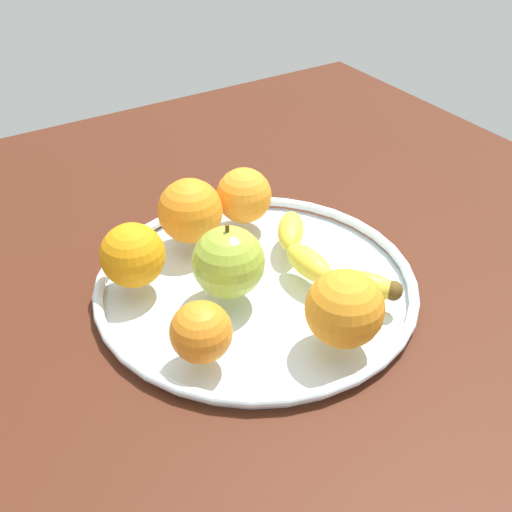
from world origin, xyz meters
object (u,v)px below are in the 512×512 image
(fruit_bowl, at_px, (256,283))
(banana, at_px, (322,260))
(orange_front_right, at_px, (133,255))
(apple, at_px, (228,262))
(orange_center, at_px, (244,196))
(orange_front_left, at_px, (345,309))
(orange_back_right, at_px, (190,211))
(orange_back_left, at_px, (201,332))

(fruit_bowl, relative_size, banana, 1.78)
(fruit_bowl, bearing_deg, orange_front_right, -118.99)
(apple, distance_m, orange_center, 0.15)
(orange_center, distance_m, orange_front_left, 0.24)
(orange_front_left, distance_m, orange_back_right, 0.24)
(fruit_bowl, distance_m, apple, 0.06)
(apple, bearing_deg, orange_center, 142.48)
(orange_center, height_order, orange_back_left, orange_center)
(orange_center, bearing_deg, orange_back_right, -87.91)
(orange_front_left, bearing_deg, fruit_bowl, -171.10)
(apple, bearing_deg, orange_front_right, -131.37)
(fruit_bowl, relative_size, apple, 4.21)
(banana, bearing_deg, orange_center, -175.00)
(orange_center, xyz_separation_m, orange_back_left, (0.19, -0.16, -0.00))
(banana, distance_m, orange_back_right, 0.17)
(orange_front_right, xyz_separation_m, orange_back_left, (0.14, 0.01, -0.01))
(orange_back_right, bearing_deg, orange_front_right, -64.88)
(orange_center, bearing_deg, orange_front_right, -74.73)
(banana, bearing_deg, orange_back_right, -147.95)
(orange_front_right, xyz_separation_m, orange_front_left, (0.20, 0.14, 0.00))
(orange_back_right, bearing_deg, orange_front_left, 10.79)
(orange_front_right, height_order, orange_front_left, orange_front_left)
(orange_front_right, xyz_separation_m, orange_back_right, (-0.04, 0.09, 0.00))
(fruit_bowl, xyz_separation_m, orange_front_left, (0.13, 0.02, 0.05))
(orange_back_left, bearing_deg, apple, 135.17)
(orange_center, relative_size, orange_back_right, 0.89)
(orange_front_left, height_order, orange_back_left, orange_front_left)
(apple, relative_size, orange_back_right, 1.11)
(apple, xyz_separation_m, orange_center, (-0.12, 0.09, -0.00))
(orange_back_left, bearing_deg, orange_back_right, 155.59)
(banana, bearing_deg, orange_back_left, -77.82)
(apple, xyz_separation_m, orange_back_left, (0.07, -0.07, -0.01))
(fruit_bowl, height_order, orange_front_left, orange_front_left)
(orange_center, xyz_separation_m, orange_front_right, (0.05, -0.17, 0.00))
(fruit_bowl, distance_m, orange_front_left, 0.14)
(orange_front_right, distance_m, orange_back_right, 0.10)
(apple, bearing_deg, banana, 77.20)
(orange_center, xyz_separation_m, orange_back_right, (0.00, -0.08, 0.00))
(fruit_bowl, xyz_separation_m, banana, (0.03, 0.07, 0.02))
(orange_front_right, bearing_deg, orange_center, 105.27)
(orange_front_left, bearing_deg, orange_center, 172.62)
(banana, relative_size, orange_back_left, 3.38)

